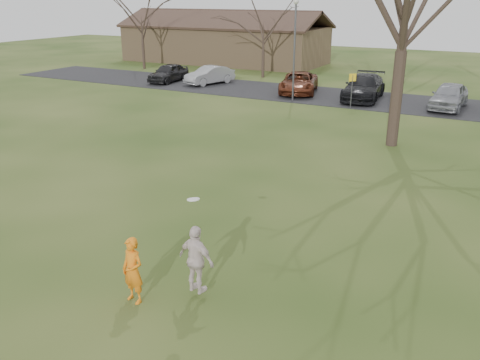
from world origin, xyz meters
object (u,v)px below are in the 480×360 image
(player_defender, at_px, (133,271))
(building, at_px, (224,42))
(car_1, at_px, (209,75))
(car_3, at_px, (364,87))
(car_0, at_px, (168,73))
(catching_play, at_px, (196,260))
(car_2, at_px, (299,83))
(car_4, at_px, (449,96))
(lamp_post, at_px, (295,38))

(player_defender, relative_size, building, 0.08)
(car_1, distance_m, car_3, 12.03)
(car_0, relative_size, catching_play, 1.77)
(car_2, bearing_deg, car_0, 166.23)
(car_1, bearing_deg, car_0, -150.86)
(car_0, xyz_separation_m, car_4, (20.70, -0.25, 0.06))
(car_2, relative_size, car_4, 1.14)
(car_0, bearing_deg, car_2, -0.91)
(player_defender, distance_m, lamp_post, 23.90)
(car_1, relative_size, lamp_post, 0.65)
(player_defender, bearing_deg, car_3, 101.89)
(car_0, bearing_deg, car_4, -3.40)
(car_1, distance_m, lamp_post, 9.15)
(player_defender, xyz_separation_m, car_2, (-6.35, 25.56, -0.03))
(lamp_post, bearing_deg, car_1, 160.47)
(car_0, xyz_separation_m, catching_play, (18.35, -24.44, 0.24))
(car_0, height_order, lamp_post, lamp_post)
(car_2, xyz_separation_m, catching_play, (7.52, -24.78, 0.23))
(building, bearing_deg, car_2, -44.04)
(building, bearing_deg, player_defender, -62.87)
(building, xyz_separation_m, lamp_post, (14.00, -15.50, 2.04))
(car_1, height_order, car_2, car_2)
(catching_play, bearing_deg, building, 118.98)
(car_3, xyz_separation_m, building, (-17.96, 13.06, 1.11))
(car_2, bearing_deg, building, 120.40)
(lamp_post, bearing_deg, building, 132.09)
(player_defender, xyz_separation_m, catching_play, (1.17, 0.77, 0.20))
(player_defender, height_order, building, building)
(building, relative_size, lamp_post, 3.29)
(car_3, relative_size, car_4, 1.22)
(player_defender, relative_size, car_1, 0.38)
(car_1, bearing_deg, lamp_post, -0.80)
(car_2, xyz_separation_m, car_4, (9.88, -0.59, 0.05))
(car_2, height_order, catching_play, catching_play)
(car_3, distance_m, lamp_post, 5.62)
(car_4, bearing_deg, catching_play, -92.78)
(car_4, bearing_deg, building, 152.60)
(car_3, bearing_deg, car_4, -10.05)
(car_4, height_order, catching_play, catching_play)
(player_defender, xyz_separation_m, car_0, (-17.17, 25.22, -0.03))
(car_2, bearing_deg, car_3, -17.18)
(car_2, bearing_deg, lamp_post, -91.77)
(player_defender, distance_m, car_2, 26.33)
(car_2, distance_m, car_4, 9.89)
(car_1, relative_size, car_4, 0.92)
(car_0, relative_size, car_4, 0.92)
(car_4, bearing_deg, car_3, 177.80)
(car_1, distance_m, building, 14.02)
(car_3, distance_m, catching_play, 24.83)
(player_defender, relative_size, lamp_post, 0.25)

